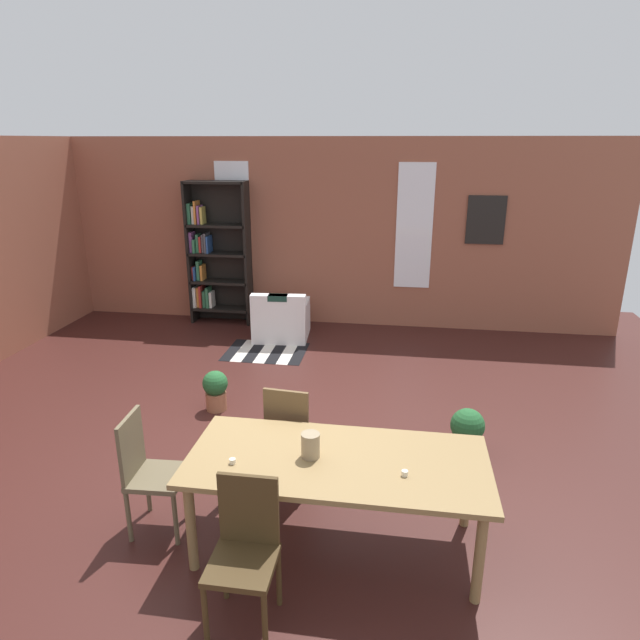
# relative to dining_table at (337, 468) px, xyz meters

# --- Properties ---
(ground_plane) EXTENTS (10.62, 10.62, 0.00)m
(ground_plane) POSITION_rel_dining_table_xyz_m (-0.89, 1.24, -0.67)
(ground_plane) COLOR #3C1B17
(back_wall_brick) EXTENTS (9.17, 0.12, 2.93)m
(back_wall_brick) POSITION_rel_dining_table_xyz_m (-0.89, 5.26, 0.80)
(back_wall_brick) COLOR #9A5640
(back_wall_brick) RESTS_ON ground
(window_pane_0) EXTENTS (0.55, 0.02, 1.90)m
(window_pane_0) POSITION_rel_dining_table_xyz_m (-2.32, 5.19, 0.95)
(window_pane_0) COLOR white
(window_pane_1) EXTENTS (0.55, 0.02, 1.90)m
(window_pane_1) POSITION_rel_dining_table_xyz_m (0.54, 5.19, 0.95)
(window_pane_1) COLOR white
(dining_table) EXTENTS (2.13, 0.96, 0.74)m
(dining_table) POSITION_rel_dining_table_xyz_m (0.00, 0.00, 0.00)
(dining_table) COLOR olive
(dining_table) RESTS_ON ground
(vase_on_table) EXTENTS (0.13, 0.13, 0.18)m
(vase_on_table) POSITION_rel_dining_table_xyz_m (-0.19, 0.00, 0.16)
(vase_on_table) COLOR #998466
(vase_on_table) RESTS_ON dining_table
(tealight_candle_0) EXTENTS (0.04, 0.04, 0.04)m
(tealight_candle_0) POSITION_rel_dining_table_xyz_m (0.47, -0.13, 0.09)
(tealight_candle_0) COLOR silver
(tealight_candle_0) RESTS_ON dining_table
(tealight_candle_1) EXTENTS (0.04, 0.04, 0.04)m
(tealight_candle_1) POSITION_rel_dining_table_xyz_m (-0.71, -0.17, 0.09)
(tealight_candle_1) COLOR silver
(tealight_candle_1) RESTS_ON dining_table
(dining_chair_head_left) EXTENTS (0.42, 0.42, 0.95)m
(dining_chair_head_left) POSITION_rel_dining_table_xyz_m (-1.44, -0.00, -0.15)
(dining_chair_head_left) COLOR brown
(dining_chair_head_left) RESTS_ON ground
(dining_chair_near_left) EXTENTS (0.40, 0.40, 0.95)m
(dining_chair_near_left) POSITION_rel_dining_table_xyz_m (-0.48, -0.71, -0.15)
(dining_chair_near_left) COLOR #412F17
(dining_chair_near_left) RESTS_ON ground
(dining_chair_far_left) EXTENTS (0.44, 0.44, 0.95)m
(dining_chair_far_left) POSITION_rel_dining_table_xyz_m (-0.49, 0.71, -0.15)
(dining_chair_far_left) COLOR brown
(dining_chair_far_left) RESTS_ON ground
(bookshelf_tall) EXTENTS (0.99, 0.33, 2.28)m
(bookshelf_tall) POSITION_rel_dining_table_xyz_m (-2.60, 5.00, 0.46)
(bookshelf_tall) COLOR black
(bookshelf_tall) RESTS_ON ground
(armchair_white) EXTENTS (0.86, 0.86, 0.75)m
(armchair_white) POSITION_rel_dining_table_xyz_m (-1.39, 4.37, -0.39)
(armchair_white) COLOR white
(armchair_white) RESTS_ON ground
(potted_plant_by_shelf) EXTENTS (0.28, 0.28, 0.46)m
(potted_plant_by_shelf) POSITION_rel_dining_table_xyz_m (-1.60, 1.95, -0.42)
(potted_plant_by_shelf) COLOR #9E6042
(potted_plant_by_shelf) RESTS_ON ground
(potted_plant_corner) EXTENTS (0.32, 0.32, 0.47)m
(potted_plant_corner) POSITION_rel_dining_table_xyz_m (1.07, 1.42, -0.41)
(potted_plant_corner) COLOR #9E6042
(potted_plant_corner) RESTS_ON ground
(striped_rug) EXTENTS (1.13, 0.86, 0.01)m
(striped_rug) POSITION_rel_dining_table_xyz_m (-1.48, 3.74, -0.66)
(striped_rug) COLOR black
(striped_rug) RESTS_ON ground
(framed_picture) EXTENTS (0.56, 0.03, 0.72)m
(framed_picture) POSITION_rel_dining_table_xyz_m (1.59, 5.18, 1.07)
(framed_picture) COLOR black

